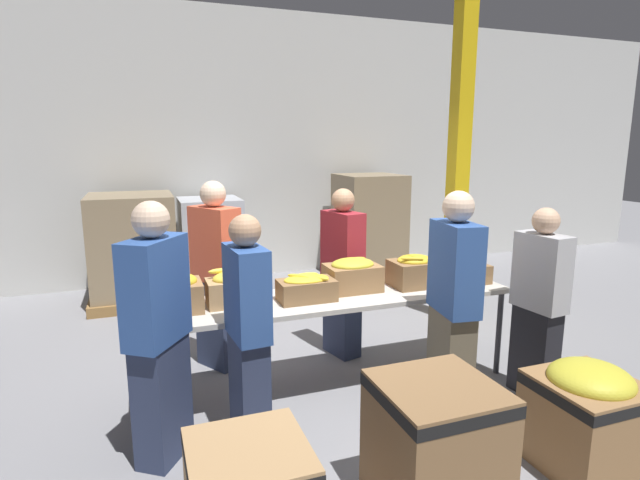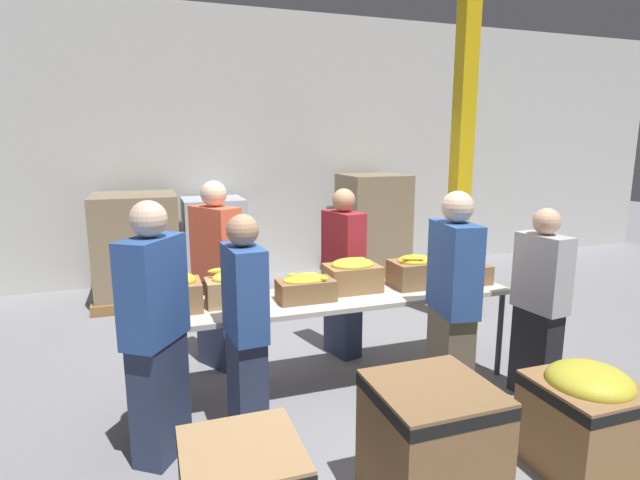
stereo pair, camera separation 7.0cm
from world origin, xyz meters
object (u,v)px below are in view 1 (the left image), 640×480
banana_box_1 (236,287)px  volunteer_3 (248,332)px  banana_box_5 (465,271)px  banana_box_2 (307,287)px  banana_box_4 (414,270)px  pallet_stack_1 (211,245)px  volunteer_0 (216,276)px  donation_bin_2 (587,413)px  banana_box_0 (171,292)px  volunteer_1 (342,274)px  banana_box_3 (353,274)px  support_pillar (459,149)px  volunteer_2 (539,304)px  donation_bin_1 (435,443)px  pallet_stack_2 (369,227)px  sorting_table (332,302)px  volunteer_4 (158,336)px  pallet_stack_0 (133,250)px  volunteer_5 (453,306)px

banana_box_1 → volunteer_3: volunteer_3 is taller
banana_box_5 → banana_box_2: bearing=179.9°
banana_box_2 → banana_box_5: bearing=-0.1°
banana_box_4 → pallet_stack_1: (-1.35, 3.28, -0.31)m
volunteer_0 → donation_bin_2: 3.09m
banana_box_0 → volunteer_1: size_ratio=0.28×
donation_bin_2 → pallet_stack_1: bearing=109.1°
banana_box_3 → support_pillar: size_ratio=0.11×
pallet_stack_1 → banana_box_3: bearing=-76.4°
volunteer_2 → donation_bin_1: (-1.51, -0.87, -0.37)m
banana_box_1 → volunteer_0: bearing=94.7°
banana_box_4 → pallet_stack_2: bearing=71.4°
banana_box_1 → support_pillar: (2.76, 1.05, 1.05)m
banana_box_5 → pallet_stack_1: bearing=118.7°
donation_bin_1 → volunteer_2: bearing=30.0°
banana_box_1 → pallet_stack_2: bearing=49.8°
sorting_table → volunteer_4: (-1.41, -0.55, 0.10)m
banana_box_4 → banana_box_2: bearing=-176.1°
banana_box_2 → banana_box_3: bearing=15.9°
banana_box_3 → banana_box_2: bearing=-164.1°
volunteer_1 → support_pillar: size_ratio=0.41×
volunteer_1 → volunteer_3: bearing=-59.7°
donation_bin_2 → pallet_stack_2: 4.85m
banana_box_5 → volunteer_3: bearing=-166.9°
banana_box_2 → banana_box_5: size_ratio=1.08×
banana_box_2 → volunteer_3: bearing=-140.0°
banana_box_2 → banana_box_4: 1.04m
banana_box_0 → volunteer_3: volunteer_3 is taller
sorting_table → donation_bin_2: (1.13, -1.58, -0.38)m
volunteer_1 → donation_bin_1: volunteer_1 is taller
volunteer_4 → pallet_stack_0: (-0.18, 3.62, -0.16)m
volunteer_5 → volunteer_2: bearing=-81.5°
banana_box_4 → volunteer_3: bearing=-160.8°
sorting_table → banana_box_0: 1.31m
sorting_table → volunteer_0: volunteer_0 is taller
banana_box_4 → volunteer_5: 0.74m
volunteer_0 → pallet_stack_2: 3.66m
banana_box_3 → volunteer_3: (-1.05, -0.62, -0.15)m
banana_box_4 → volunteer_4: volunteer_4 is taller
sorting_table → banana_box_0: (-1.29, 0.05, 0.20)m
banana_box_3 → volunteer_5: size_ratio=0.26×
volunteer_2 → volunteer_4: 2.94m
volunteer_1 → support_pillar: support_pillar is taller
banana_box_0 → banana_box_4: 2.09m
banana_box_1 → banana_box_4: 1.59m
volunteer_5 → pallet_stack_1: bearing=25.8°
volunteer_3 → volunteer_4: volunteer_4 is taller
pallet_stack_0 → donation_bin_1: bearing=-71.0°
donation_bin_2 → support_pillar: 3.24m
banana_box_0 → volunteer_5: 2.13m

